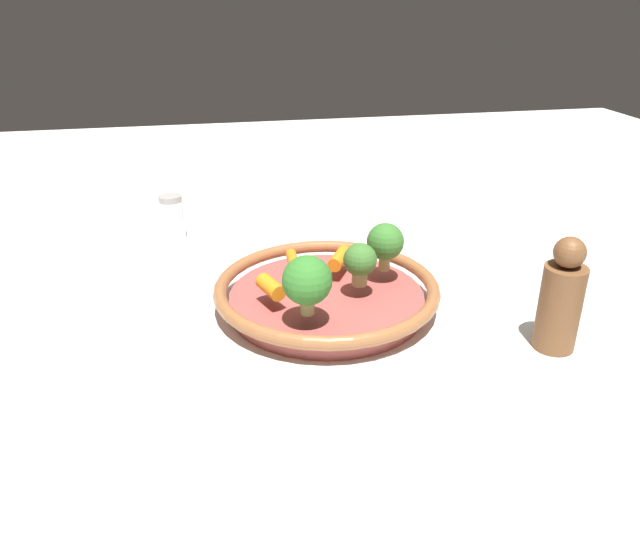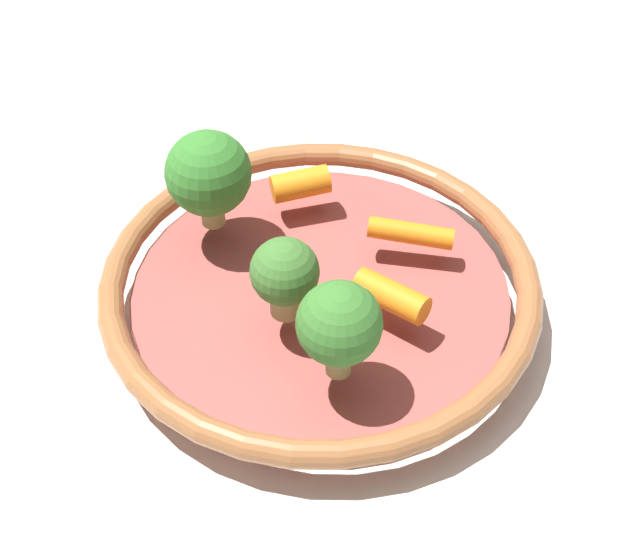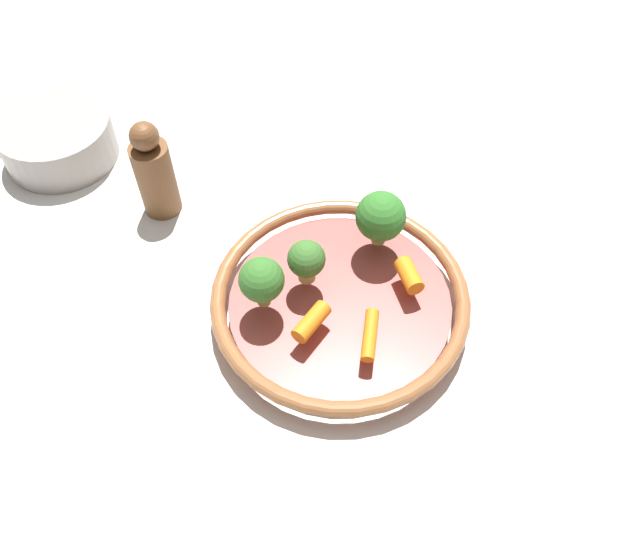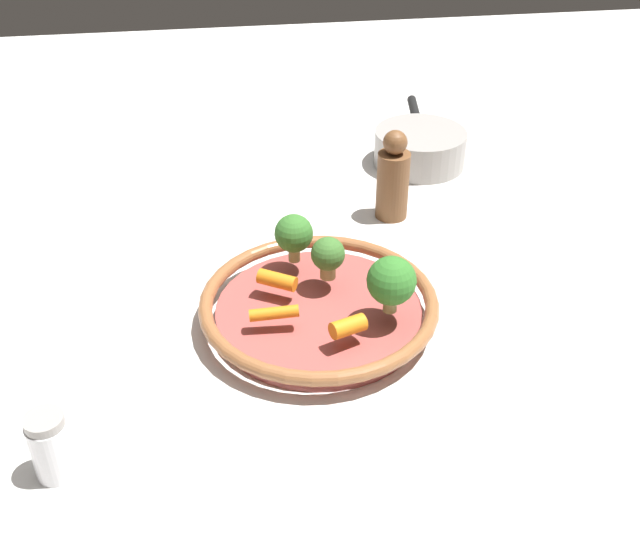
{
  "view_description": "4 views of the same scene",
  "coord_description": "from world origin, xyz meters",
  "px_view_note": "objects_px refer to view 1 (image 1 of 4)",
  "views": [
    {
      "loc": [
        0.69,
        -0.15,
        0.38
      ],
      "look_at": [
        0.0,
        -0.01,
        0.05
      ],
      "focal_mm": 34.81,
      "sensor_mm": 36.0,
      "label": 1
    },
    {
      "loc": [
        -0.05,
        0.4,
        0.44
      ],
      "look_at": [
        -0.0,
        0.01,
        0.05
      ],
      "focal_mm": 49.27,
      "sensor_mm": 36.0,
      "label": 2
    },
    {
      "loc": [
        -0.41,
        -0.01,
        0.62
      ],
      "look_at": [
        0.01,
        0.02,
        0.05
      ],
      "focal_mm": 36.45,
      "sensor_mm": 36.0,
      "label": 3
    },
    {
      "loc": [
        -0.11,
        -0.74,
        0.59
      ],
      "look_at": [
        0.0,
        0.01,
        0.06
      ],
      "focal_mm": 43.37,
      "sensor_mm": 36.0,
      "label": 4
    }
  ],
  "objects_px": {
    "broccoli_floret_edge": "(307,281)",
    "broccoli_floret_large": "(360,261)",
    "baby_carrot_center": "(271,287)",
    "baby_carrot_left": "(340,258)",
    "baby_carrot_near_rim": "(293,261)",
    "pepper_mill": "(561,300)",
    "broccoli_floret_small": "(385,242)",
    "salt_shaker": "(172,218)",
    "serving_bowl": "(327,294)"
  },
  "relations": [
    {
      "from": "baby_carrot_left",
      "to": "pepper_mill",
      "type": "relative_size",
      "value": 0.35
    },
    {
      "from": "baby_carrot_center",
      "to": "broccoli_floret_large",
      "type": "relative_size",
      "value": 0.73
    },
    {
      "from": "baby_carrot_near_rim",
      "to": "pepper_mill",
      "type": "distance_m",
      "value": 0.34
    },
    {
      "from": "broccoli_floret_large",
      "to": "broccoli_floret_small",
      "type": "bearing_deg",
      "value": 130.31
    },
    {
      "from": "broccoli_floret_large",
      "to": "pepper_mill",
      "type": "relative_size",
      "value": 0.4
    },
    {
      "from": "broccoli_floret_small",
      "to": "pepper_mill",
      "type": "height_order",
      "value": "pepper_mill"
    },
    {
      "from": "broccoli_floret_large",
      "to": "broccoli_floret_small",
      "type": "xyz_separation_m",
      "value": [
        -0.04,
        0.04,
        0.01
      ]
    },
    {
      "from": "serving_bowl",
      "to": "broccoli_floret_small",
      "type": "distance_m",
      "value": 0.1
    },
    {
      "from": "baby_carrot_left",
      "to": "salt_shaker",
      "type": "bearing_deg",
      "value": -136.65
    },
    {
      "from": "broccoli_floret_edge",
      "to": "pepper_mill",
      "type": "height_order",
      "value": "pepper_mill"
    },
    {
      "from": "pepper_mill",
      "to": "serving_bowl",
      "type": "bearing_deg",
      "value": -121.03
    },
    {
      "from": "baby_carrot_near_rim",
      "to": "pepper_mill",
      "type": "relative_size",
      "value": 0.42
    },
    {
      "from": "broccoli_floret_small",
      "to": "broccoli_floret_edge",
      "type": "xyz_separation_m",
      "value": [
        0.1,
        -0.12,
        0.0
      ]
    },
    {
      "from": "salt_shaker",
      "to": "broccoli_floret_small",
      "type": "bearing_deg",
      "value": 46.44
    },
    {
      "from": "broccoli_floret_large",
      "to": "salt_shaker",
      "type": "height_order",
      "value": "broccoli_floret_large"
    },
    {
      "from": "baby_carrot_near_rim",
      "to": "broccoli_floret_edge",
      "type": "height_order",
      "value": "broccoli_floret_edge"
    },
    {
      "from": "baby_carrot_left",
      "to": "salt_shaker",
      "type": "distance_m",
      "value": 0.33
    },
    {
      "from": "baby_carrot_center",
      "to": "serving_bowl",
      "type": "bearing_deg",
      "value": 106.72
    },
    {
      "from": "broccoli_floret_small",
      "to": "broccoli_floret_edge",
      "type": "distance_m",
      "value": 0.16
    },
    {
      "from": "broccoli_floret_large",
      "to": "pepper_mill",
      "type": "height_order",
      "value": "pepper_mill"
    },
    {
      "from": "serving_bowl",
      "to": "baby_carrot_near_rim",
      "type": "relative_size",
      "value": 5.07
    },
    {
      "from": "baby_carrot_center",
      "to": "broccoli_floret_small",
      "type": "distance_m",
      "value": 0.16
    },
    {
      "from": "baby_carrot_near_rim",
      "to": "baby_carrot_center",
      "type": "height_order",
      "value": "baby_carrot_center"
    },
    {
      "from": "baby_carrot_left",
      "to": "baby_carrot_near_rim",
      "type": "height_order",
      "value": "baby_carrot_left"
    },
    {
      "from": "broccoli_floret_small",
      "to": "baby_carrot_near_rim",
      "type": "bearing_deg",
      "value": -107.66
    },
    {
      "from": "salt_shaker",
      "to": "pepper_mill",
      "type": "relative_size",
      "value": 0.54
    },
    {
      "from": "baby_carrot_center",
      "to": "broccoli_floret_large",
      "type": "bearing_deg",
      "value": 92.76
    },
    {
      "from": "baby_carrot_center",
      "to": "baby_carrot_left",
      "type": "bearing_deg",
      "value": 124.31
    },
    {
      "from": "baby_carrot_near_rim",
      "to": "broccoli_floret_large",
      "type": "height_order",
      "value": "broccoli_floret_large"
    },
    {
      "from": "broccoli_floret_small",
      "to": "salt_shaker",
      "type": "bearing_deg",
      "value": -133.56
    },
    {
      "from": "salt_shaker",
      "to": "baby_carrot_center",
      "type": "bearing_deg",
      "value": 21.8
    },
    {
      "from": "broccoli_floret_large",
      "to": "broccoli_floret_small",
      "type": "distance_m",
      "value": 0.06
    },
    {
      "from": "pepper_mill",
      "to": "baby_carrot_near_rim",
      "type": "bearing_deg",
      "value": -126.28
    },
    {
      "from": "serving_bowl",
      "to": "baby_carrot_left",
      "type": "relative_size",
      "value": 6.07
    },
    {
      "from": "broccoli_floret_edge",
      "to": "salt_shaker",
      "type": "height_order",
      "value": "broccoli_floret_edge"
    },
    {
      "from": "baby_carrot_center",
      "to": "salt_shaker",
      "type": "relative_size",
      "value": 0.55
    },
    {
      "from": "baby_carrot_center",
      "to": "pepper_mill",
      "type": "distance_m",
      "value": 0.34
    },
    {
      "from": "serving_bowl",
      "to": "baby_carrot_near_rim",
      "type": "distance_m",
      "value": 0.07
    },
    {
      "from": "broccoli_floret_large",
      "to": "broccoli_floret_edge",
      "type": "distance_m",
      "value": 0.1
    },
    {
      "from": "baby_carrot_left",
      "to": "broccoli_floret_edge",
      "type": "height_order",
      "value": "broccoli_floret_edge"
    },
    {
      "from": "baby_carrot_center",
      "to": "broccoli_floret_edge",
      "type": "height_order",
      "value": "broccoli_floret_edge"
    },
    {
      "from": "baby_carrot_left",
      "to": "broccoli_floret_large",
      "type": "height_order",
      "value": "broccoli_floret_large"
    },
    {
      "from": "broccoli_floret_small",
      "to": "salt_shaker",
      "type": "xyz_separation_m",
      "value": [
        -0.27,
        -0.28,
        -0.04
      ]
    },
    {
      "from": "baby_carrot_left",
      "to": "baby_carrot_near_rim",
      "type": "relative_size",
      "value": 0.84
    },
    {
      "from": "broccoli_floret_small",
      "to": "pepper_mill",
      "type": "distance_m",
      "value": 0.23
    },
    {
      "from": "broccoli_floret_edge",
      "to": "broccoli_floret_large",
      "type": "bearing_deg",
      "value": 128.21
    },
    {
      "from": "baby_carrot_near_rim",
      "to": "broccoli_floret_small",
      "type": "distance_m",
      "value": 0.13
    },
    {
      "from": "baby_carrot_left",
      "to": "salt_shaker",
      "type": "relative_size",
      "value": 0.64
    },
    {
      "from": "baby_carrot_center",
      "to": "broccoli_floret_large",
      "type": "xyz_separation_m",
      "value": [
        -0.01,
        0.11,
        0.02
      ]
    },
    {
      "from": "baby_carrot_near_rim",
      "to": "broccoli_floret_small",
      "type": "bearing_deg",
      "value": 72.34
    }
  ]
}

